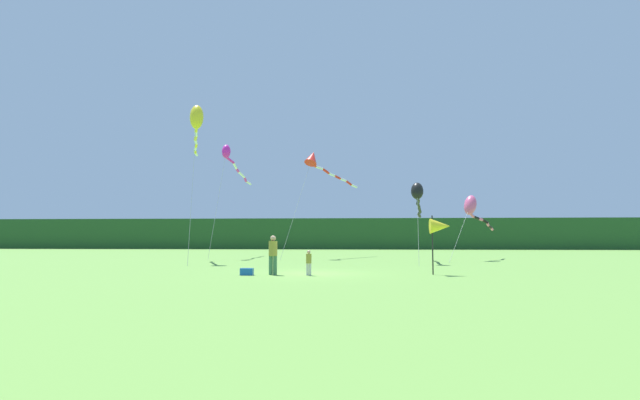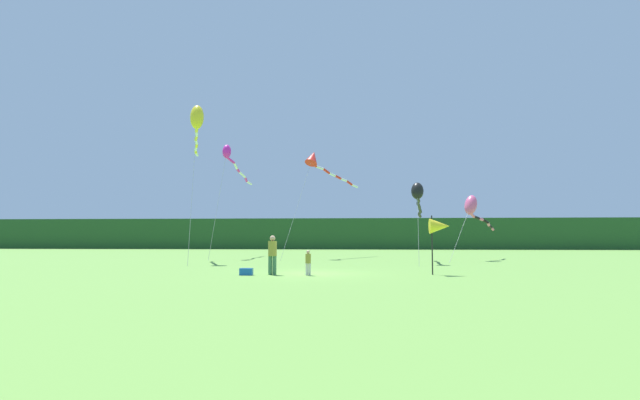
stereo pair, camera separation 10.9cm
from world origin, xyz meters
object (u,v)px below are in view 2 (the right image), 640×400
Objects in this scene: person_adult at (272,253)px; kite_black at (418,195)px; person_child at (308,261)px; kite_magenta at (231,158)px; kite_red at (317,161)px; kite_rainbow at (473,207)px; cooler_box at (246,272)px; banner_flag_pole at (439,226)px; kite_yellow at (197,120)px.

person_adult is 13.21m from kite_black.
kite_magenta is at bearing 115.23° from person_child.
kite_red reaches higher than kite_rainbow.
person_adult is 3.10× the size of cooler_box.
banner_flag_pole is 14.59m from kite_rainbow.
person_adult is 1.69m from person_child.
kite_magenta reaches higher than kite_red.
kite_red reaches higher than person_adult.
person_child is 0.16× the size of kite_rainbow.
person_child is at bearing -49.84° from kite_yellow.
kite_yellow is at bearing 179.58° from kite_black.
person_child is 2.80m from cooler_box.
kite_rainbow is at bearing 49.37° from person_adult.
banner_flag_pole is at bearing -33.05° from kite_yellow.
kite_black is at bearing 49.29° from cooler_box.
kite_magenta reaches higher than cooler_box.
person_child is at bearing -86.61° from kite_red.
kite_magenta reaches higher than kite_black.
person_adult is at bearing 173.95° from person_child.
kite_rainbow reaches higher than person_child.
banner_flag_pole is 19.09m from kite_red.
banner_flag_pole is 0.25× the size of kite_yellow.
person_child is at bearing -120.98° from kite_black.
kite_yellow is at bearing 130.16° from person_child.
kite_black reaches higher than banner_flag_pole.
cooler_box is (-2.76, -0.11, -0.47)m from person_child.
kite_rainbow is at bearing 47.44° from cooler_box.
banner_flag_pole is 19.05m from kite_yellow.
kite_magenta is at bearing 110.86° from person_adult.
kite_rainbow is 20.70m from kite_yellow.
person_child is 18.30m from kite_rainbow.
person_adult is 1.43m from cooler_box.
kite_magenta is 16.51m from kite_black.
person_child is at bearing -64.77° from kite_magenta.
cooler_box is (-1.12, -0.28, -0.83)m from person_adult.
person_child is 0.10× the size of kite_yellow.
kite_rainbow is 0.66× the size of kite_yellow.
kite_red is 12.79m from kite_rainbow.
person_adult is 0.23× the size of kite_black.
kite_magenta is (-5.46, 17.55, 8.07)m from cooler_box.
person_adult is at bearing -127.71° from kite_black.
cooler_box is at bearing -177.76° from person_child.
kite_yellow is 7.23m from kite_magenta.
person_adult is 1.59× the size of person_child.
kite_black is at bearing -0.42° from kite_yellow.
person_adult is 0.18× the size of kite_red.
person_child is 16.32m from kite_yellow.
kite_red is at bearing 84.49° from cooler_box.
kite_red is at bearing 134.28° from kite_black.
kite_yellow is (-7.11, 10.20, 8.70)m from person_adult.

